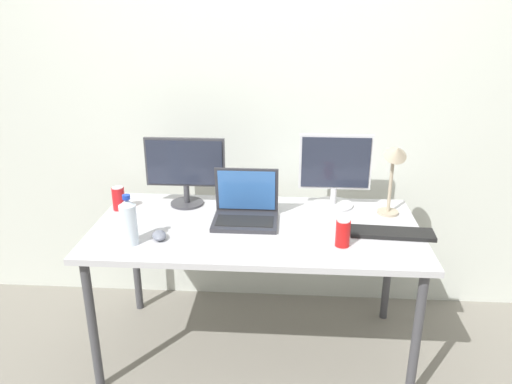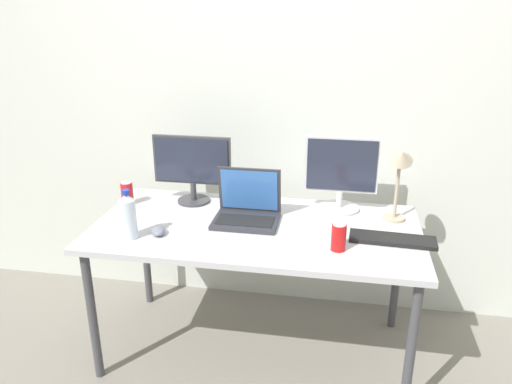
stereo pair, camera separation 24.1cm
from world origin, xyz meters
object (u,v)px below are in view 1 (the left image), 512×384
at_px(work_desk, 256,237).
at_px(monitor_center, 335,170).
at_px(soda_can_by_laptop, 343,233).
at_px(laptop_silver, 246,209).
at_px(water_bottle, 129,222).
at_px(soda_can_near_keyboard, 119,198).
at_px(keyboard_main, 392,233).
at_px(desk_lamp, 394,166).
at_px(mouse_by_keyboard, 159,235).
at_px(monitor_left, 185,168).

height_order(work_desk, monitor_center, monitor_center).
distance_m(work_desk, soda_can_by_laptop, 0.46).
height_order(laptop_silver, water_bottle, laptop_silver).
bearing_deg(soda_can_near_keyboard, water_bottle, -65.30).
bearing_deg(work_desk, monitor_center, 35.75).
relative_size(work_desk, soda_can_by_laptop, 12.82).
distance_m(laptop_silver, soda_can_near_keyboard, 0.70).
xyz_separation_m(work_desk, keyboard_main, (0.65, -0.06, 0.07)).
distance_m(soda_can_near_keyboard, desk_lamp, 1.44).
xyz_separation_m(keyboard_main, mouse_by_keyboard, (-1.10, -0.12, 0.01)).
xyz_separation_m(work_desk, mouse_by_keyboard, (-0.44, -0.18, 0.08)).
height_order(monitor_left, soda_can_by_laptop, monitor_left).
height_order(soda_can_near_keyboard, desk_lamp, desk_lamp).
relative_size(work_desk, water_bottle, 6.72).
bearing_deg(monitor_center, laptop_silver, -153.86).
relative_size(laptop_silver, water_bottle, 1.35).
height_order(monitor_left, mouse_by_keyboard, monitor_left).
bearing_deg(monitor_left, desk_lamp, -5.26).
height_order(laptop_silver, mouse_by_keyboard, laptop_silver).
xyz_separation_m(work_desk, water_bottle, (-0.56, -0.23, 0.17)).
distance_m(keyboard_main, desk_lamp, 0.34).
bearing_deg(desk_lamp, water_bottle, -162.57).
xyz_separation_m(laptop_silver, keyboard_main, (0.71, -0.12, -0.05)).
bearing_deg(soda_can_near_keyboard, desk_lamp, -0.24).
distance_m(monitor_center, soda_can_by_laptop, 0.50).
xyz_separation_m(soda_can_by_laptop, desk_lamp, (0.27, 0.35, 0.21)).
xyz_separation_m(work_desk, monitor_left, (-0.40, 0.26, 0.27)).
bearing_deg(water_bottle, keyboard_main, 8.10).
bearing_deg(monitor_left, work_desk, -32.87).
height_order(work_desk, desk_lamp, desk_lamp).
distance_m(work_desk, mouse_by_keyboard, 0.48).
height_order(monitor_center, desk_lamp, desk_lamp).
height_order(soda_can_by_laptop, desk_lamp, desk_lamp).
xyz_separation_m(mouse_by_keyboard, soda_can_by_laptop, (0.85, -0.01, 0.04)).
bearing_deg(desk_lamp, mouse_by_keyboard, -163.46).
bearing_deg(monitor_center, desk_lamp, -25.21).
bearing_deg(work_desk, monitor_left, 147.13).
distance_m(monitor_left, mouse_by_keyboard, 0.48).
distance_m(water_bottle, soda_can_near_keyboard, 0.44).
distance_m(monitor_left, monitor_center, 0.80).
xyz_separation_m(monitor_left, mouse_by_keyboard, (-0.05, -0.43, -0.19)).
bearing_deg(monitor_left, soda_can_by_laptop, -28.95).
height_order(monitor_center, laptop_silver, monitor_center).
height_order(water_bottle, desk_lamp, desk_lamp).
relative_size(laptop_silver, soda_can_by_laptop, 2.57).
xyz_separation_m(keyboard_main, soda_can_near_keyboard, (-1.40, 0.22, 0.05)).
distance_m(mouse_by_keyboard, soda_can_by_laptop, 0.85).
relative_size(keyboard_main, soda_can_by_laptop, 3.13).
xyz_separation_m(monitor_center, soda_can_near_keyboard, (-1.15, -0.13, -0.14)).
bearing_deg(work_desk, water_bottle, -157.51).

